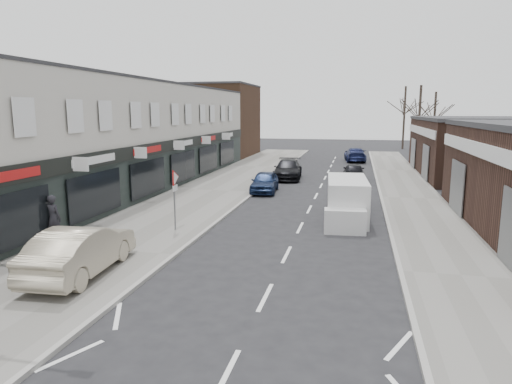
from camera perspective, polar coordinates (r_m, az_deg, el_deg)
The scene contains 17 objects.
pavement_left at distance 29.91m, azimuth -5.48°, elevation 0.13°, with size 5.50×64.00×0.12m, color slate.
pavement_right at distance 28.67m, azimuth 19.03°, elevation -0.82°, with size 3.50×64.00×0.12m, color slate.
shop_terrace_left at distance 30.10m, azimuth -19.50°, elevation 6.36°, with size 8.00×41.00×7.10m, color beige.
brick_block_far at distance 53.44m, azimuth -4.84°, elevation 8.78°, with size 8.00×10.00×8.00m, color #4B3120.
right_unit_far at distance 41.37m, azimuth 26.73°, elevation 4.92°, with size 10.00×16.00×4.50m, color #39221A.
tree_far_a at distance 54.66m, azimuth 19.46°, elevation 4.06°, with size 3.60×3.60×8.00m, color #382D26, non-canonical shape.
tree_far_b at distance 60.92m, azimuth 21.14°, elevation 4.53°, with size 3.60×3.60×7.50m, color #382D26, non-canonical shape.
tree_far_c at distance 66.49m, azimuth 17.83°, elevation 5.14°, with size 3.60×3.60×8.50m, color #382D26, non-canonical shape.
warning_sign at distance 19.76m, azimuth -10.12°, elevation 1.15°, with size 0.12×0.80×2.70m.
white_van at distance 22.29m, azimuth 11.28°, elevation -1.13°, with size 2.11×5.29×2.02m.
sedan_on_pavement at distance 15.51m, azimuth -21.06°, elevation -6.79°, with size 1.65×4.72×1.56m, color #AFA48C.
pedestrian at distance 19.68m, azimuth -24.00°, elevation -3.01°, with size 0.68×0.45×1.87m, color black.
parked_car_left_a at distance 29.59m, azimuth 1.08°, elevation 1.27°, with size 1.59×3.94×1.34m, color #162547.
parked_car_left_b at distance 35.50m, azimuth 3.99°, elevation 2.83°, with size 2.06×5.07×1.47m, color black.
parked_car_right_a at distance 25.57m, azimuth 11.89°, elevation -0.30°, with size 1.47×4.23×1.39m, color silver.
parked_car_right_b at distance 35.59m, azimuth 12.12°, elevation 2.54°, with size 1.58×3.92×1.33m, color black.
parked_car_right_c at distance 48.85m, azimuth 12.28°, elevation 4.60°, with size 2.01×4.94×1.43m, color #161D46.
Camera 1 is at (2.40, -6.00, 5.23)m, focal length 32.00 mm.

